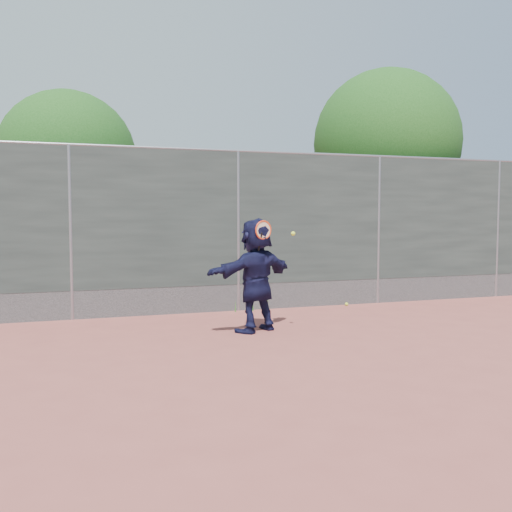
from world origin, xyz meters
name	(u,v)px	position (x,y,z in m)	size (l,w,h in m)	color
ground	(315,352)	(0.00, 0.00, 0.00)	(80.00, 80.00, 0.00)	#9E4C42
player	(256,275)	(-0.30, 1.55, 0.88)	(1.63, 0.52, 1.76)	#121333
ball_ground	(347,304)	(2.21, 3.35, 0.03)	(0.07, 0.07, 0.07)	#CDEC34
fence	(238,227)	(0.00, 3.50, 1.58)	(20.00, 0.06, 3.03)	#38423D
swing_action	(266,232)	(-0.21, 1.34, 1.55)	(0.62, 0.22, 0.51)	red
tree_right	(392,148)	(4.68, 5.75, 3.49)	(3.78, 3.60, 5.39)	#382314
tree_left	(75,164)	(-2.85, 6.55, 2.94)	(3.15, 3.00, 4.53)	#382314
weed_clump	(255,304)	(0.29, 3.38, 0.13)	(0.68, 0.07, 0.30)	#387226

